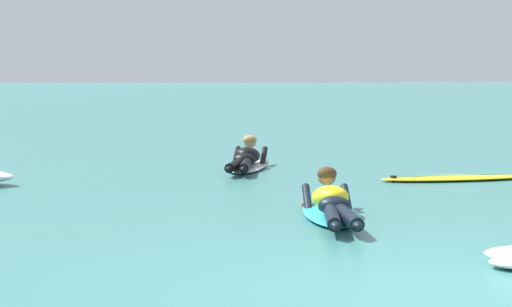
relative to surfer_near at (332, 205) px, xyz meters
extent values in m
plane|color=#387A75|center=(0.29, 6.53, -0.14)|extent=(120.00, 120.00, 0.00)
ellipsoid|color=#2DB2D1|center=(0.00, 0.12, -0.10)|extent=(0.63, 1.99, 0.07)
ellipsoid|color=#2DB2D1|center=(0.02, 1.06, -0.09)|extent=(0.22, 0.20, 0.06)
ellipsoid|color=yellow|center=(0.00, 0.17, 0.06)|extent=(0.41, 0.72, 0.35)
ellipsoid|color=black|center=(-0.01, -0.24, 0.03)|extent=(0.35, 0.29, 0.20)
cylinder|color=black|center=(-0.10, -0.85, 0.00)|extent=(0.21, 0.93, 0.14)
ellipsoid|color=black|center=(-0.13, -1.31, 0.00)|extent=(0.10, 0.22, 0.08)
cylinder|color=black|center=(0.06, -0.86, 0.00)|extent=(0.18, 0.93, 0.14)
ellipsoid|color=black|center=(0.08, -1.32, 0.00)|extent=(0.10, 0.22, 0.08)
cylinder|color=black|center=(-0.21, 0.57, -0.02)|extent=(0.10, 0.54, 0.32)
sphere|color=#8C6647|center=(-0.20, 0.93, -0.12)|extent=(0.09, 0.09, 0.09)
cylinder|color=black|center=(0.23, 0.54, -0.02)|extent=(0.10, 0.54, 0.32)
sphere|color=#8C6647|center=(0.24, 0.88, -0.12)|extent=(0.09, 0.09, 0.09)
sphere|color=#8C6647|center=(0.01, 0.58, 0.24)|extent=(0.21, 0.21, 0.21)
ellipsoid|color=#47331E|center=(0.01, 0.56, 0.27)|extent=(0.22, 0.20, 0.16)
ellipsoid|color=white|center=(-0.72, 4.99, -0.10)|extent=(0.86, 2.03, 0.07)
ellipsoid|color=white|center=(-0.58, 5.91, -0.09)|extent=(0.23, 0.23, 0.06)
ellipsoid|color=black|center=(-0.71, 5.04, 0.06)|extent=(0.49, 0.71, 0.34)
ellipsoid|color=black|center=(-0.77, 4.66, 0.03)|extent=(0.38, 0.33, 0.20)
cylinder|color=black|center=(-0.93, 4.11, 0.00)|extent=(0.31, 0.85, 0.14)
ellipsoid|color=black|center=(-1.02, 3.70, 0.00)|extent=(0.13, 0.23, 0.08)
cylinder|color=black|center=(-0.77, 4.08, 0.00)|extent=(0.22, 0.85, 0.14)
ellipsoid|color=black|center=(-0.81, 3.67, 0.00)|extent=(0.13, 0.23, 0.08)
cylinder|color=black|center=(-0.87, 5.43, -0.02)|extent=(0.18, 0.62, 0.35)
sphere|color=tan|center=(-0.81, 5.82, -0.12)|extent=(0.09, 0.09, 0.09)
cylinder|color=black|center=(-0.44, 5.34, -0.02)|extent=(0.18, 0.62, 0.35)
sphere|color=tan|center=(-0.38, 5.72, -0.12)|extent=(0.09, 0.09, 0.09)
sphere|color=tan|center=(-0.65, 5.42, 0.24)|extent=(0.21, 0.21, 0.21)
ellipsoid|color=#AD894C|center=(-0.65, 5.40, 0.27)|extent=(0.25, 0.23, 0.16)
ellipsoid|color=yellow|center=(2.14, 3.31, -0.10)|extent=(2.23, 0.88, 0.07)
cube|color=#1E9EDB|center=(2.14, 3.31, -0.07)|extent=(1.82, 0.32, 0.01)
cone|color=black|center=(1.25, 3.17, -0.13)|extent=(0.11, 0.11, 0.16)
camera|label=1|loc=(-1.32, -10.62, 1.54)|focal=70.81mm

